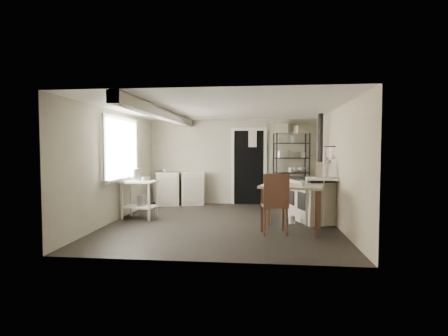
# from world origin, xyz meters

# --- Properties ---
(floor) EXTENTS (5.00, 5.00, 0.00)m
(floor) POSITION_xyz_m (0.00, 0.00, 0.00)
(floor) COLOR black
(floor) RESTS_ON ground
(ceiling) EXTENTS (5.00, 5.00, 0.00)m
(ceiling) POSITION_xyz_m (0.00, 0.00, 2.30)
(ceiling) COLOR white
(ceiling) RESTS_ON wall_back
(wall_back) EXTENTS (4.50, 0.02, 2.30)m
(wall_back) POSITION_xyz_m (0.00, 2.50, 1.15)
(wall_back) COLOR #B5AF9A
(wall_back) RESTS_ON ground
(wall_front) EXTENTS (4.50, 0.02, 2.30)m
(wall_front) POSITION_xyz_m (0.00, -2.50, 1.15)
(wall_front) COLOR #B5AF9A
(wall_front) RESTS_ON ground
(wall_left) EXTENTS (0.02, 5.00, 2.30)m
(wall_left) POSITION_xyz_m (-2.25, 0.00, 1.15)
(wall_left) COLOR #B5AF9A
(wall_left) RESTS_ON ground
(wall_right) EXTENTS (0.02, 5.00, 2.30)m
(wall_right) POSITION_xyz_m (2.25, 0.00, 1.15)
(wall_right) COLOR #B5AF9A
(wall_right) RESTS_ON ground
(window) EXTENTS (0.12, 1.76, 1.28)m
(window) POSITION_xyz_m (-2.22, 0.20, 1.50)
(window) COLOR white
(window) RESTS_ON wall_left
(doorway) EXTENTS (0.96, 0.10, 2.08)m
(doorway) POSITION_xyz_m (0.45, 2.47, 1.00)
(doorway) COLOR white
(doorway) RESTS_ON ground
(ceiling_beam) EXTENTS (0.18, 5.00, 0.18)m
(ceiling_beam) POSITION_xyz_m (-1.20, 0.00, 2.20)
(ceiling_beam) COLOR white
(ceiling_beam) RESTS_ON ceiling
(wallpaper_panel) EXTENTS (0.01, 5.00, 2.30)m
(wallpaper_panel) POSITION_xyz_m (2.24, 0.00, 1.15)
(wallpaper_panel) COLOR beige
(wallpaper_panel) RESTS_ON wall_right
(utensil_rail) EXTENTS (0.06, 1.20, 0.44)m
(utensil_rail) POSITION_xyz_m (2.19, 0.60, 1.55)
(utensil_rail) COLOR #B8B8BB
(utensil_rail) RESTS_ON wall_right
(prep_table) EXTENTS (0.77, 0.59, 0.82)m
(prep_table) POSITION_xyz_m (-1.82, 0.23, 0.40)
(prep_table) COLOR white
(prep_table) RESTS_ON ground
(stockpot) EXTENTS (0.30, 0.30, 0.27)m
(stockpot) POSITION_xyz_m (-1.93, 0.30, 0.94)
(stockpot) COLOR #B8B8BB
(stockpot) RESTS_ON prep_table
(saucepan) EXTENTS (0.25, 0.25, 0.10)m
(saucepan) POSITION_xyz_m (-1.67, 0.20, 0.85)
(saucepan) COLOR #B8B8BB
(saucepan) RESTS_ON prep_table
(bucket) EXTENTS (0.25, 0.25, 0.23)m
(bucket) POSITION_xyz_m (-1.77, 0.23, 0.39)
(bucket) COLOR #B8B8BB
(bucket) RESTS_ON prep_table
(base_cabinets) EXTENTS (1.45, 0.95, 0.88)m
(base_cabinets) POSITION_xyz_m (-1.40, 2.18, 0.46)
(base_cabinets) COLOR beige
(base_cabinets) RESTS_ON ground
(mixing_bowl) EXTENTS (0.32, 0.32, 0.07)m
(mixing_bowl) POSITION_xyz_m (-1.36, 2.17, 0.96)
(mixing_bowl) COLOR silver
(mixing_bowl) RESTS_ON base_cabinets
(counter_cup) EXTENTS (0.14, 0.14, 0.09)m
(counter_cup) POSITION_xyz_m (-1.80, 2.11, 0.96)
(counter_cup) COLOR silver
(counter_cup) RESTS_ON base_cabinets
(shelf_rack) EXTENTS (0.96, 0.54, 1.91)m
(shelf_rack) POSITION_xyz_m (1.56, 2.20, 0.95)
(shelf_rack) COLOR black
(shelf_rack) RESTS_ON ground
(shelf_jar) EXTENTS (0.12, 0.12, 0.21)m
(shelf_jar) POSITION_xyz_m (1.27, 2.22, 1.38)
(shelf_jar) COLOR silver
(shelf_jar) RESTS_ON shelf_rack
(storage_box_a) EXTENTS (0.39, 0.35, 0.24)m
(storage_box_a) POSITION_xyz_m (1.32, 2.26, 2.01)
(storage_box_a) COLOR #BCB197
(storage_box_a) RESTS_ON shelf_rack
(storage_box_b) EXTENTS (0.39, 0.37, 0.19)m
(storage_box_b) POSITION_xyz_m (1.79, 2.20, 1.99)
(storage_box_b) COLOR #BCB197
(storage_box_b) RESTS_ON shelf_rack
(stove) EXTENTS (0.97, 1.28, 0.89)m
(stove) POSITION_xyz_m (1.82, 0.38, 0.44)
(stove) COLOR beige
(stove) RESTS_ON ground
(stovepipe) EXTENTS (0.13, 0.13, 1.42)m
(stovepipe) POSITION_xyz_m (2.07, 0.85, 1.59)
(stovepipe) COLOR black
(stovepipe) RESTS_ON stove
(side_ledge) EXTENTS (0.63, 0.36, 0.95)m
(side_ledge) POSITION_xyz_m (1.95, -0.15, 0.43)
(side_ledge) COLOR white
(side_ledge) RESTS_ON ground
(oats_box) EXTENTS (0.16, 0.22, 0.30)m
(oats_box) POSITION_xyz_m (1.90, -0.12, 1.01)
(oats_box) COLOR #BCB197
(oats_box) RESTS_ON side_ledge
(work_table) EXTENTS (1.25, 1.01, 0.84)m
(work_table) POSITION_xyz_m (1.34, -0.55, 0.38)
(work_table) COLOR beige
(work_table) RESTS_ON ground
(table_cup) EXTENTS (0.11, 0.11, 0.09)m
(table_cup) POSITION_xyz_m (1.51, -0.70, 0.81)
(table_cup) COLOR silver
(table_cup) RESTS_ON work_table
(chair) EXTENTS (0.50, 0.52, 1.08)m
(chair) POSITION_xyz_m (1.02, -0.79, 0.49)
(chair) COLOR #543124
(chair) RESTS_ON ground
(flour_sack) EXTENTS (0.47, 0.44, 0.46)m
(flour_sack) POSITION_xyz_m (1.35, 1.85, 0.24)
(flour_sack) COLOR silver
(flour_sack) RESTS_ON ground
(floor_crock) EXTENTS (0.13, 0.13, 0.16)m
(floor_crock) POSITION_xyz_m (1.41, 0.08, 0.07)
(floor_crock) COLOR silver
(floor_crock) RESTS_ON ground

